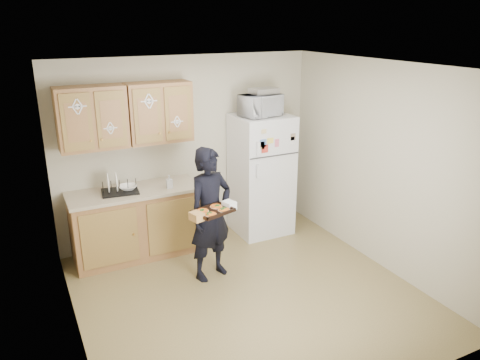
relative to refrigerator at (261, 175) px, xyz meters
name	(u,v)px	position (x,y,z in m)	size (l,w,h in m)	color
floor	(248,294)	(-0.95, -1.43, -0.85)	(3.60, 3.60, 0.00)	brown
ceiling	(249,67)	(-0.95, -1.43, 1.65)	(3.60, 3.60, 0.00)	silver
wall_back	(188,149)	(-0.95, 0.37, 0.40)	(3.60, 0.04, 2.50)	#B4AC92
wall_front	(365,268)	(-0.95, -3.23, 0.40)	(3.60, 0.04, 2.50)	#B4AC92
wall_left	(67,221)	(-2.75, -1.43, 0.40)	(0.04, 3.60, 2.50)	#B4AC92
wall_right	(381,167)	(0.85, -1.43, 0.40)	(0.04, 3.60, 2.50)	#B4AC92
refrigerator	(261,175)	(0.00, 0.00, 0.00)	(0.75, 0.70, 1.70)	silver
base_cabinet	(137,224)	(-1.80, 0.05, -0.42)	(1.60, 0.60, 0.86)	brown
countertop	(134,191)	(-1.80, 0.05, 0.03)	(1.64, 0.64, 0.04)	tan
upper_cab_left	(92,118)	(-2.20, 0.18, 0.98)	(0.80, 0.33, 0.75)	brown
upper_cab_right	(159,112)	(-1.38, 0.18, 0.98)	(0.80, 0.33, 0.75)	brown
cereal_box	(282,208)	(0.52, 0.24, -0.69)	(0.20, 0.07, 0.32)	gold
person	(211,214)	(-1.15, -0.87, -0.06)	(0.58, 0.38, 1.59)	black
baking_tray	(213,212)	(-1.23, -1.15, 0.10)	(0.40, 0.29, 0.04)	black
pizza_front_left	(211,214)	(-1.30, -1.24, 0.12)	(0.13, 0.13, 0.02)	orange
pizza_front_right	(224,210)	(-1.12, -1.19, 0.12)	(0.13, 0.13, 0.02)	orange
pizza_back_left	(203,211)	(-1.34, -1.12, 0.12)	(0.13, 0.13, 0.02)	orange
pizza_back_right	(216,206)	(-1.16, -1.06, 0.12)	(0.13, 0.13, 0.02)	orange
microwave	(260,105)	(-0.06, -0.05, 1.00)	(0.52, 0.36, 0.29)	silver
foil_pan	(264,91)	(0.01, -0.02, 1.18)	(0.36, 0.25, 0.08)	#B9BAC0
dish_rack	(120,186)	(-1.97, 0.04, 0.14)	(0.44, 0.33, 0.18)	black
bowl	(128,187)	(-1.87, 0.04, 0.10)	(0.22, 0.22, 0.05)	white
soap_bottle	(169,182)	(-1.38, -0.08, 0.13)	(0.08, 0.08, 0.17)	silver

